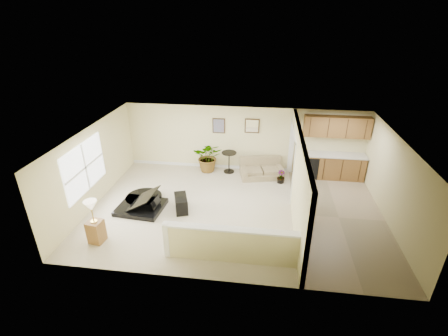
# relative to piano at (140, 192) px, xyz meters

# --- Properties ---
(floor) EXTENTS (9.00, 9.00, 0.00)m
(floor) POSITION_rel_piano_xyz_m (2.99, 0.20, -0.55)
(floor) COLOR beige
(floor) RESTS_ON ground
(back_wall) EXTENTS (9.00, 0.04, 2.50)m
(back_wall) POSITION_rel_piano_xyz_m (2.99, 3.20, 0.70)
(back_wall) COLOR beige
(back_wall) RESTS_ON floor
(front_wall) EXTENTS (9.00, 0.04, 2.50)m
(front_wall) POSITION_rel_piano_xyz_m (2.99, -2.80, 0.70)
(front_wall) COLOR beige
(front_wall) RESTS_ON floor
(left_wall) EXTENTS (0.04, 6.00, 2.50)m
(left_wall) POSITION_rel_piano_xyz_m (-1.51, 0.20, 0.70)
(left_wall) COLOR beige
(left_wall) RESTS_ON floor
(right_wall) EXTENTS (0.04, 6.00, 2.50)m
(right_wall) POSITION_rel_piano_xyz_m (7.49, 0.20, 0.70)
(right_wall) COLOR beige
(right_wall) RESTS_ON floor
(ceiling) EXTENTS (9.00, 6.00, 0.04)m
(ceiling) POSITION_rel_piano_xyz_m (2.99, 0.20, 1.95)
(ceiling) COLOR white
(ceiling) RESTS_ON back_wall
(kitchen_vinyl) EXTENTS (2.70, 6.00, 0.01)m
(kitchen_vinyl) POSITION_rel_piano_xyz_m (6.14, 0.20, -0.54)
(kitchen_vinyl) COLOR #9B8769
(kitchen_vinyl) RESTS_ON floor
(interior_partition) EXTENTS (0.18, 5.99, 2.50)m
(interior_partition) POSITION_rel_piano_xyz_m (4.79, 0.45, 0.67)
(interior_partition) COLOR beige
(interior_partition) RESTS_ON floor
(pony_half_wall) EXTENTS (3.42, 0.22, 1.00)m
(pony_half_wall) POSITION_rel_piano_xyz_m (3.07, -2.10, -0.03)
(pony_half_wall) COLOR beige
(pony_half_wall) RESTS_ON floor
(left_window) EXTENTS (0.05, 2.15, 1.45)m
(left_window) POSITION_rel_piano_xyz_m (-1.50, -0.30, 0.90)
(left_window) COLOR white
(left_window) RESTS_ON left_wall
(wall_art_left) EXTENTS (0.48, 0.04, 0.58)m
(wall_art_left) POSITION_rel_piano_xyz_m (2.04, 3.17, 1.20)
(wall_art_left) COLOR #3B2A15
(wall_art_left) RESTS_ON back_wall
(wall_mirror) EXTENTS (0.55, 0.04, 0.55)m
(wall_mirror) POSITION_rel_piano_xyz_m (3.29, 3.17, 1.25)
(wall_mirror) COLOR #3B2A15
(wall_mirror) RESTS_ON back_wall
(kitchen_cabinets) EXTENTS (2.36, 0.65, 2.33)m
(kitchen_cabinets) POSITION_rel_piano_xyz_m (6.18, 2.93, 0.32)
(kitchen_cabinets) COLOR brown
(kitchen_cabinets) RESTS_ON floor
(piano) EXTENTS (1.70, 1.76, 1.31)m
(piano) POSITION_rel_piano_xyz_m (0.00, 0.00, 0.00)
(piano) COLOR black
(piano) RESTS_ON floor
(piano_bench) EXTENTS (0.59, 0.81, 0.48)m
(piano_bench) POSITION_rel_piano_xyz_m (1.31, -0.01, -0.31)
(piano_bench) COLOR black
(piano_bench) RESTS_ON floor
(loveseat) EXTENTS (1.75, 1.22, 0.89)m
(loveseat) POSITION_rel_piano_xyz_m (3.74, 2.68, -0.21)
(loveseat) COLOR tan
(loveseat) RESTS_ON floor
(accent_table) EXTENTS (0.57, 0.57, 0.82)m
(accent_table) POSITION_rel_piano_xyz_m (2.48, 2.85, -0.02)
(accent_table) COLOR black
(accent_table) RESTS_ON floor
(palm_plant) EXTENTS (1.10, 0.96, 1.20)m
(palm_plant) POSITION_rel_piano_xyz_m (1.68, 2.85, 0.04)
(palm_plant) COLOR black
(palm_plant) RESTS_ON floor
(small_plant) EXTENTS (0.33, 0.33, 0.48)m
(small_plant) POSITION_rel_piano_xyz_m (4.44, 2.23, -0.34)
(small_plant) COLOR black
(small_plant) RESTS_ON floor
(lamp_stand) EXTENTS (0.42, 0.42, 1.27)m
(lamp_stand) POSITION_rel_piano_xyz_m (-0.56, -1.80, -0.01)
(lamp_stand) COLOR brown
(lamp_stand) RESTS_ON floor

